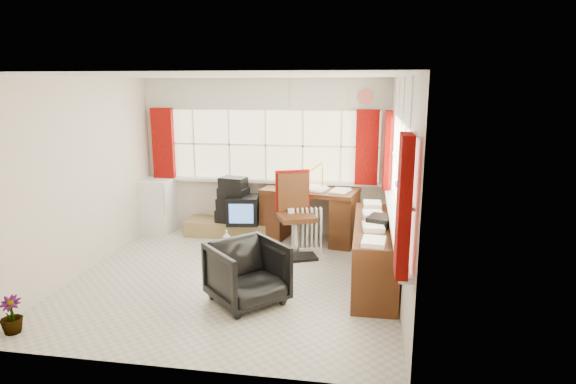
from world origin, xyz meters
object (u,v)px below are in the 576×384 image
Objects in this scene: tv_bench at (230,228)px; crt_tv at (243,210)px; radiator at (307,235)px; credenza at (374,251)px; desk at (310,212)px; task_chair at (294,211)px; office_chair at (247,273)px; desk_lamp at (322,171)px; mini_fridge at (157,205)px.

tv_bench is 2.57× the size of crt_tv.
credenza reaches higher than radiator.
credenza is 2.75m from tv_bench.
desk reaches higher than tv_bench.
task_chair is (-0.15, -0.64, 0.18)m from desk.
desk is at bearing 91.71° from radiator.
office_chair reaches higher than radiator.
task_chair is at bearing -31.06° from tv_bench.
office_chair is 1.15× the size of radiator.
desk is 2.35m from office_chair.
tv_bench is (-1.31, 0.06, -0.33)m from desk.
desk_lamp is 1.02m from radiator.
task_chair is 2.22× the size of crt_tv.
task_chair is 1.41m from credenza.
office_chair is 1.80m from radiator.
mini_fridge is (-2.58, 0.64, 0.17)m from radiator.
crt_tv is 1.51m from mini_fridge.
desk is 1.06m from crt_tv.
office_chair is 2.53m from tv_bench.
radiator is at bearing -88.29° from desk.
crt_tv reaches higher than radiator.
radiator is 1.19m from crt_tv.
crt_tv is (-0.91, 0.55, -0.17)m from task_chair.
desk is at bearing -1.65° from mini_fridge.
desk_lamp reaches higher than office_chair.
tv_bench is at bearing 66.17° from office_chair.
desk_lamp is 2.50m from office_chair.
radiator is 0.33× the size of credenza.
radiator is (0.17, 0.08, -0.37)m from task_chair.
desk_lamp reaches higher than tv_bench.
office_chair is at bearing -99.53° from task_chair.
crt_tv is at bearing -175.31° from desk.
desk is 2.56m from mini_fridge.
credenza is (1.40, 0.84, 0.04)m from office_chair.
radiator is 1.47m from tv_bench.
task_chair is 1.81× the size of radiator.
credenza reaches higher than office_chair.
credenza is 3.67× the size of crt_tv.
office_chair is at bearing -74.27° from crt_tv.
task_chair is 0.60× the size of credenza.
desk_lamp is 1.79m from tv_bench.
credenza reaches higher than tv_bench.
crt_tv is (-1.06, -0.09, 0.01)m from desk.
radiator is 0.75× the size of mini_fridge.
desk is 0.60m from radiator.
tv_bench is at bearing 146.30° from credenza.
radiator is at bearing -25.06° from tv_bench.
tv_bench is (-1.49, 0.07, -0.99)m from desk_lamp.
desk is at bearing 176.46° from desk_lamp.
desk_lamp is at bearing 3.48° from crt_tv.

